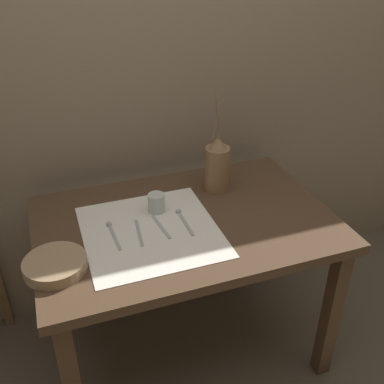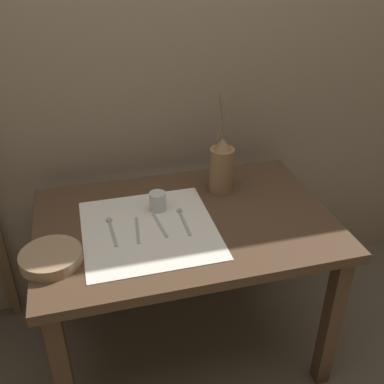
{
  "view_description": "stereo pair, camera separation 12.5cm",
  "coord_description": "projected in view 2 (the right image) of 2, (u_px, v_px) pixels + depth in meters",
  "views": [
    {
      "loc": [
        -0.47,
        -1.4,
        1.72
      ],
      "look_at": [
        0.03,
        0.0,
        0.84
      ],
      "focal_mm": 42.0,
      "sensor_mm": 36.0,
      "label": 1
    },
    {
      "loc": [
        -0.35,
        -1.44,
        1.72
      ],
      "look_at": [
        0.03,
        0.0,
        0.84
      ],
      "focal_mm": 42.0,
      "sensor_mm": 36.0,
      "label": 2
    }
  ],
  "objects": [
    {
      "name": "pitcher_with_flowers",
      "position": [
        222.0,
        167.0,
        1.92
      ],
      "size": [
        0.11,
        0.11,
        0.46
      ],
      "color": "olive",
      "rests_on": "wooden_table"
    },
    {
      "name": "stone_wall_back",
      "position": [
        156.0,
        66.0,
        1.95
      ],
      "size": [
        7.0,
        0.06,
        2.4
      ],
      "color": "gray",
      "rests_on": "ground_plane"
    },
    {
      "name": "fork_outer",
      "position": [
        160.0,
        225.0,
        1.73
      ],
      "size": [
        0.03,
        0.17,
        0.0
      ],
      "color": "#A8A8AD",
      "rests_on": "wooden_table"
    },
    {
      "name": "glass_tumbler_near",
      "position": [
        158.0,
        201.0,
        1.82
      ],
      "size": [
        0.07,
        0.07,
        0.08
      ],
      "color": "silver",
      "rests_on": "wooden_table"
    },
    {
      "name": "spoon_inner",
      "position": [
        110.0,
        225.0,
        1.73
      ],
      "size": [
        0.03,
        0.18,
        0.02
      ],
      "color": "#A8A8AD",
      "rests_on": "wooden_table"
    },
    {
      "name": "fork_inner",
      "position": [
        137.0,
        230.0,
        1.71
      ],
      "size": [
        0.03,
        0.17,
        0.0
      ],
      "color": "#A8A8AD",
      "rests_on": "wooden_table"
    },
    {
      "name": "spoon_outer",
      "position": [
        181.0,
        215.0,
        1.79
      ],
      "size": [
        0.02,
        0.18,
        0.02
      ],
      "color": "#A8A8AD",
      "rests_on": "wooden_table"
    },
    {
      "name": "wooden_bowl",
      "position": [
        51.0,
        258.0,
        1.54
      ],
      "size": [
        0.21,
        0.21,
        0.04
      ],
      "color": "#9E7F5B",
      "rests_on": "wooden_table"
    },
    {
      "name": "linen_cloth",
      "position": [
        149.0,
        229.0,
        1.72
      ],
      "size": [
        0.5,
        0.52,
        0.0
      ],
      "color": "white",
      "rests_on": "wooden_table"
    },
    {
      "name": "ground_plane",
      "position": [
        186.0,
        344.0,
        2.15
      ],
      "size": [
        12.0,
        12.0,
        0.0
      ],
      "primitive_type": "plane",
      "color": "brown"
    },
    {
      "name": "wooden_table",
      "position": [
        185.0,
        239.0,
        1.83
      ],
      "size": [
        1.17,
        0.78,
        0.72
      ],
      "color": "#4C3523",
      "rests_on": "ground_plane"
    }
  ]
}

